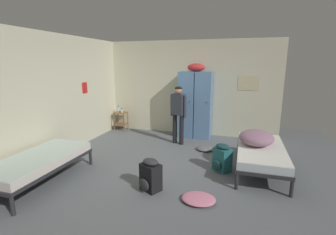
% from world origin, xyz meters
% --- Properties ---
extents(ground_plane, '(7.82, 7.82, 0.00)m').
position_xyz_m(ground_plane, '(0.00, 0.00, 0.00)').
color(ground_plane, slate).
extents(room_backdrop, '(5.01, 4.87, 2.72)m').
position_xyz_m(room_backdrop, '(-1.21, 1.24, 1.36)').
color(room_backdrop, beige).
rests_on(room_backdrop, ground_plane).
extents(locker_bank, '(0.90, 0.55, 2.07)m').
position_xyz_m(locker_bank, '(0.23, 2.13, 0.97)').
color(locker_bank, '#5B84B2').
rests_on(locker_bank, ground_plane).
extents(shelf_unit, '(0.38, 0.30, 0.57)m').
position_xyz_m(shelf_unit, '(-2.14, 2.16, 0.35)').
color(shelf_unit, brown).
rests_on(shelf_unit, ground_plane).
extents(bed_right, '(0.90, 1.90, 0.49)m').
position_xyz_m(bed_right, '(1.89, 0.26, 0.38)').
color(bed_right, '#28282D').
rests_on(bed_right, ground_plane).
extents(bed_left_front, '(0.90, 1.90, 0.49)m').
position_xyz_m(bed_left_front, '(-1.89, -1.40, 0.38)').
color(bed_left_front, '#28282D').
rests_on(bed_left_front, ground_plane).
extents(bedding_heap, '(0.67, 0.74, 0.29)m').
position_xyz_m(bedding_heap, '(1.80, 0.36, 0.63)').
color(bedding_heap, gray).
rests_on(bedding_heap, bed_right).
extents(person_traveler, '(0.46, 0.29, 1.51)m').
position_xyz_m(person_traveler, '(-0.07, 1.37, 0.91)').
color(person_traveler, black).
rests_on(person_traveler, ground_plane).
extents(water_bottle, '(0.08, 0.08, 0.20)m').
position_xyz_m(water_bottle, '(-2.22, 2.18, 0.66)').
color(water_bottle, '#B2DBEA').
rests_on(water_bottle, shelf_unit).
extents(lotion_bottle, '(0.06, 0.06, 0.15)m').
position_xyz_m(lotion_bottle, '(-2.07, 2.12, 0.63)').
color(lotion_bottle, beige).
rests_on(lotion_bottle, shelf_unit).
extents(backpack_teal, '(0.41, 0.42, 0.55)m').
position_xyz_m(backpack_teal, '(1.17, 0.01, 0.26)').
color(backpack_teal, '#23666B').
rests_on(backpack_teal, ground_plane).
extents(backpack_black, '(0.40, 0.41, 0.55)m').
position_xyz_m(backpack_black, '(0.10, -1.11, 0.26)').
color(backpack_black, black).
rests_on(backpack_black, ground_plane).
extents(clothes_pile_grey, '(0.41, 0.42, 0.09)m').
position_xyz_m(clothes_pile_grey, '(0.69, 1.08, 0.05)').
color(clothes_pile_grey, slate).
rests_on(clothes_pile_grey, ground_plane).
extents(clothes_pile_pink, '(0.53, 0.44, 0.09)m').
position_xyz_m(clothes_pile_pink, '(0.94, -1.21, 0.04)').
color(clothes_pile_pink, pink).
rests_on(clothes_pile_pink, ground_plane).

